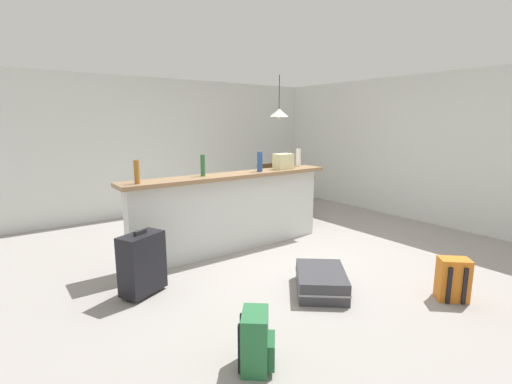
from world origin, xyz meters
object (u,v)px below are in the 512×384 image
object	(u,v)px
backpack_green	(256,342)
dining_chair_near_partition	(295,193)
dining_chair_far_side	(262,184)
bottle_blue	(260,162)
grocery_bag	(283,161)
backpack_orange	(452,280)
bottle_green	(203,165)
pendant_lamp	(279,113)
bottle_amber	(137,172)
bottle_white	(298,158)
suitcase_upright_black	(142,263)
dining_table	(277,182)
suitcase_flat_charcoal	(321,281)

from	to	relation	value
backpack_green	dining_chair_near_partition	bearing A→B (deg)	44.23
dining_chair_far_side	bottle_blue	bearing A→B (deg)	-128.05
grocery_bag	backpack_orange	bearing A→B (deg)	-87.48
bottle_green	pendant_lamp	xyz separation A→B (m)	(2.02, 0.97, 0.69)
dining_chair_far_side	backpack_orange	size ratio (longest dim) A/B	2.21
bottle_amber	bottle_green	distance (m)	0.86
dining_chair_near_partition	bottle_white	bearing A→B (deg)	-127.79
dining_chair_far_side	suitcase_upright_black	distance (m)	3.80
bottle_green	bottle_blue	size ratio (longest dim) A/B	1.01
dining_table	suitcase_flat_charcoal	world-z (taller)	dining_table
backpack_orange	backpack_green	distance (m)	2.17
dining_chair_far_side	pendant_lamp	distance (m)	1.47
backpack_orange	pendant_lamp	bearing A→B (deg)	79.40
grocery_bag	bottle_amber	bearing A→B (deg)	-179.23
dining_chair_near_partition	suitcase_flat_charcoal	distance (m)	2.64
dining_chair_near_partition	suitcase_flat_charcoal	bearing A→B (deg)	-125.80
bottle_blue	grocery_bag	bearing A→B (deg)	2.95
bottle_amber	suitcase_upright_black	world-z (taller)	bottle_amber
grocery_bag	pendant_lamp	xyz separation A→B (m)	(0.76, 1.03, 0.71)
bottle_white	suitcase_upright_black	world-z (taller)	bottle_white
bottle_green	suitcase_flat_charcoal	bearing A→B (deg)	-73.96
bottle_white	grocery_bag	size ratio (longest dim) A/B	1.03
bottle_white	dining_chair_far_side	distance (m)	1.71
suitcase_upright_black	bottle_white	bearing A→B (deg)	13.75
dining_chair_near_partition	backpack_orange	bearing A→B (deg)	-101.76
bottle_blue	backpack_green	distance (m)	2.84
bottle_blue	dining_table	bearing A→B (deg)	42.29
bottle_white	dining_chair_near_partition	distance (m)	0.88
dining_chair_far_side	pendant_lamp	bearing A→B (deg)	-97.65
bottle_blue	grocery_bag	distance (m)	0.44
suitcase_flat_charcoal	backpack_orange	world-z (taller)	backpack_orange
pendant_lamp	backpack_green	bearing A→B (deg)	-131.44
bottle_green	grocery_bag	world-z (taller)	bottle_green
dining_table	backpack_orange	distance (m)	3.59
dining_chair_near_partition	backpack_orange	xyz separation A→B (m)	(-0.62, -2.99, -0.31)
dining_chair_near_partition	suitcase_upright_black	size ratio (longest dim) A/B	1.39
dining_chair_far_side	backpack_green	xyz separation A→B (m)	(-2.88, -3.75, -0.31)
bottle_amber	bottle_blue	distance (m)	1.68
bottle_white	pendant_lamp	size ratio (longest dim) A/B	0.36
grocery_bag	dining_chair_near_partition	world-z (taller)	grocery_bag
suitcase_upright_black	backpack_green	distance (m)	1.61
backpack_green	suitcase_flat_charcoal	bearing A→B (deg)	25.06
bottle_green	suitcase_upright_black	world-z (taller)	bottle_green
bottle_amber	suitcase_flat_charcoal	bearing A→B (deg)	-49.23
dining_table	suitcase_upright_black	bearing A→B (deg)	-151.97
bottle_white	backpack_orange	xyz separation A→B (m)	(-0.26, -2.53, -0.98)
grocery_bag	suitcase_upright_black	size ratio (longest dim) A/B	0.39
bottle_blue	dining_chair_far_side	size ratio (longest dim) A/B	0.29
bottle_green	dining_chair_far_side	distance (m)	2.69
dining_chair_far_side	bottle_white	bearing A→B (deg)	-107.00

